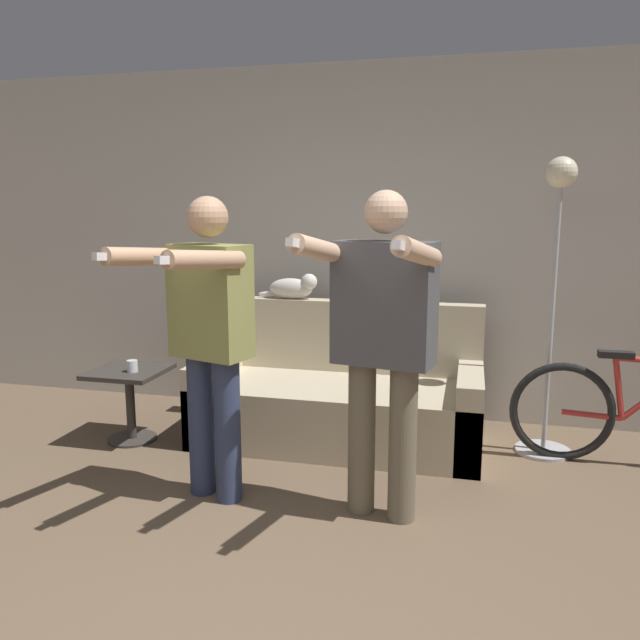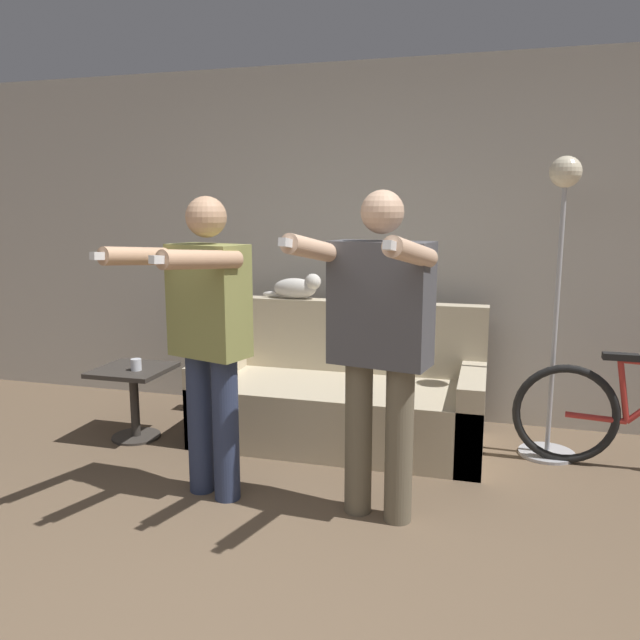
{
  "view_description": "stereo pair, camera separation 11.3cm",
  "coord_description": "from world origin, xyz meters",
  "px_view_note": "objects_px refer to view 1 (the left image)",
  "views": [
    {
      "loc": [
        0.77,
        -1.59,
        1.56
      ],
      "look_at": [
        -0.07,
        1.87,
        0.92
      ],
      "focal_mm": 35.0,
      "sensor_mm": 36.0,
      "label": 1
    },
    {
      "loc": [
        0.88,
        -1.57,
        1.56
      ],
      "look_at": [
        -0.07,
        1.87,
        0.92
      ],
      "focal_mm": 35.0,
      "sensor_mm": 36.0,
      "label": 2
    }
  ],
  "objects_px": {
    "couch": "(339,399)",
    "cat": "(294,287)",
    "cup": "(132,366)",
    "side_table": "(130,389)",
    "floor_lamp": "(555,264)",
    "person_right": "(383,332)",
    "person_left": "(209,330)"
  },
  "relations": [
    {
      "from": "side_table",
      "to": "cup",
      "type": "height_order",
      "value": "cup"
    },
    {
      "from": "person_left",
      "to": "cat",
      "type": "height_order",
      "value": "person_left"
    },
    {
      "from": "person_left",
      "to": "cat",
      "type": "relative_size",
      "value": 3.61
    },
    {
      "from": "side_table",
      "to": "couch",
      "type": "bearing_deg",
      "value": 14.49
    },
    {
      "from": "couch",
      "to": "person_left",
      "type": "relative_size",
      "value": 1.16
    },
    {
      "from": "couch",
      "to": "floor_lamp",
      "type": "distance_m",
      "value": 1.64
    },
    {
      "from": "person_right",
      "to": "floor_lamp",
      "type": "relative_size",
      "value": 0.88
    },
    {
      "from": "floor_lamp",
      "to": "side_table",
      "type": "relative_size",
      "value": 3.77
    },
    {
      "from": "person_left",
      "to": "person_right",
      "type": "height_order",
      "value": "person_right"
    },
    {
      "from": "cat",
      "to": "cup",
      "type": "height_order",
      "value": "cat"
    },
    {
      "from": "person_left",
      "to": "floor_lamp",
      "type": "xyz_separation_m",
      "value": [
        1.82,
        1.1,
        0.29
      ]
    },
    {
      "from": "person_right",
      "to": "side_table",
      "type": "bearing_deg",
      "value": 170.75
    },
    {
      "from": "cat",
      "to": "floor_lamp",
      "type": "bearing_deg",
      "value": -7.2
    },
    {
      "from": "cat",
      "to": "cup",
      "type": "distance_m",
      "value": 1.24
    },
    {
      "from": "floor_lamp",
      "to": "couch",
      "type": "bearing_deg",
      "value": -176.55
    },
    {
      "from": "person_right",
      "to": "floor_lamp",
      "type": "bearing_deg",
      "value": 61.52
    },
    {
      "from": "person_right",
      "to": "cup",
      "type": "relative_size",
      "value": 21.21
    },
    {
      "from": "couch",
      "to": "floor_lamp",
      "type": "bearing_deg",
      "value": 3.45
    },
    {
      "from": "person_left",
      "to": "cup",
      "type": "relative_size",
      "value": 20.89
    },
    {
      "from": "cup",
      "to": "person_left",
      "type": "bearing_deg",
      "value": -36.82
    },
    {
      "from": "couch",
      "to": "cat",
      "type": "relative_size",
      "value": 4.19
    },
    {
      "from": "couch",
      "to": "cup",
      "type": "relative_size",
      "value": 24.25
    },
    {
      "from": "floor_lamp",
      "to": "cup",
      "type": "bearing_deg",
      "value": -169.64
    },
    {
      "from": "couch",
      "to": "cat",
      "type": "xyz_separation_m",
      "value": [
        -0.4,
        0.3,
        0.72
      ]
    },
    {
      "from": "person_right",
      "to": "cup",
      "type": "height_order",
      "value": "person_right"
    },
    {
      "from": "floor_lamp",
      "to": "cup",
      "type": "height_order",
      "value": "floor_lamp"
    },
    {
      "from": "couch",
      "to": "person_left",
      "type": "distance_m",
      "value": 1.31
    },
    {
      "from": "cat",
      "to": "side_table",
      "type": "relative_size",
      "value": 0.91
    },
    {
      "from": "cup",
      "to": "cat",
      "type": "bearing_deg",
      "value": 37.73
    },
    {
      "from": "person_right",
      "to": "cat",
      "type": "bearing_deg",
      "value": 133.23
    },
    {
      "from": "couch",
      "to": "cup",
      "type": "xyz_separation_m",
      "value": [
        -1.31,
        -0.4,
        0.25
      ]
    },
    {
      "from": "couch",
      "to": "person_right",
      "type": "xyz_separation_m",
      "value": [
        0.43,
        -1.02,
        0.68
      ]
    }
  ]
}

